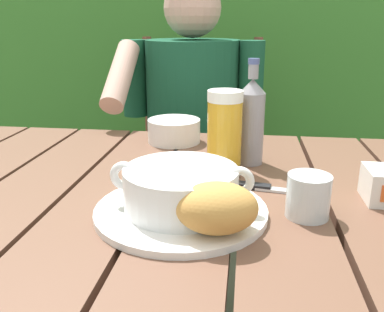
{
  "coord_description": "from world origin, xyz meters",
  "views": [
    {
      "loc": [
        0.09,
        -0.74,
        1.03
      ],
      "look_at": [
        -0.01,
        -0.01,
        0.79
      ],
      "focal_mm": 38.9,
      "sensor_mm": 36.0,
      "label": 1
    }
  ],
  "objects_px": {
    "beer_bottle": "(251,120)",
    "water_glass_small": "(308,196)",
    "chair_near_diner": "(197,161)",
    "serving_plate": "(181,210)",
    "soup_bowl": "(181,187)",
    "table_knife": "(269,188)",
    "person_eating": "(190,122)",
    "beer_glass": "(224,131)",
    "bread_roll": "(217,208)",
    "diner_bowl": "(174,131)"
  },
  "relations": [
    {
      "from": "soup_bowl",
      "to": "table_knife",
      "type": "height_order",
      "value": "soup_bowl"
    },
    {
      "from": "bread_roll",
      "to": "beer_glass",
      "type": "distance_m",
      "value": 0.31
    },
    {
      "from": "chair_near_diner",
      "to": "diner_bowl",
      "type": "bearing_deg",
      "value": -90.0
    },
    {
      "from": "beer_glass",
      "to": "water_glass_small",
      "type": "bearing_deg",
      "value": -54.63
    },
    {
      "from": "person_eating",
      "to": "beer_bottle",
      "type": "xyz_separation_m",
      "value": [
        0.2,
        -0.48,
        0.13
      ]
    },
    {
      "from": "person_eating",
      "to": "serving_plate",
      "type": "relative_size",
      "value": 4.08
    },
    {
      "from": "soup_bowl",
      "to": "table_knife",
      "type": "bearing_deg",
      "value": 38.77
    },
    {
      "from": "soup_bowl",
      "to": "beer_glass",
      "type": "relative_size",
      "value": 1.39
    },
    {
      "from": "water_glass_small",
      "to": "table_knife",
      "type": "xyz_separation_m",
      "value": [
        -0.06,
        0.1,
        -0.03
      ]
    },
    {
      "from": "beer_bottle",
      "to": "water_glass_small",
      "type": "distance_m",
      "value": 0.29
    },
    {
      "from": "bread_roll",
      "to": "table_knife",
      "type": "distance_m",
      "value": 0.22
    },
    {
      "from": "serving_plate",
      "to": "water_glass_small",
      "type": "distance_m",
      "value": 0.21
    },
    {
      "from": "beer_glass",
      "to": "diner_bowl",
      "type": "relative_size",
      "value": 1.24
    },
    {
      "from": "chair_near_diner",
      "to": "table_knife",
      "type": "height_order",
      "value": "chair_near_diner"
    },
    {
      "from": "beer_glass",
      "to": "water_glass_small",
      "type": "relative_size",
      "value": 2.38
    },
    {
      "from": "table_knife",
      "to": "soup_bowl",
      "type": "bearing_deg",
      "value": -141.23
    },
    {
      "from": "chair_near_diner",
      "to": "person_eating",
      "type": "height_order",
      "value": "person_eating"
    },
    {
      "from": "chair_near_diner",
      "to": "diner_bowl",
      "type": "distance_m",
      "value": 0.6
    },
    {
      "from": "person_eating",
      "to": "water_glass_small",
      "type": "relative_size",
      "value": 16.31
    },
    {
      "from": "beer_bottle",
      "to": "table_knife",
      "type": "distance_m",
      "value": 0.19
    },
    {
      "from": "diner_bowl",
      "to": "serving_plate",
      "type": "bearing_deg",
      "value": -78.73
    },
    {
      "from": "serving_plate",
      "to": "diner_bowl",
      "type": "bearing_deg",
      "value": 101.27
    },
    {
      "from": "serving_plate",
      "to": "bread_roll",
      "type": "distance_m",
      "value": 0.11
    },
    {
      "from": "chair_near_diner",
      "to": "person_eating",
      "type": "distance_m",
      "value": 0.29
    },
    {
      "from": "beer_glass",
      "to": "table_knife",
      "type": "distance_m",
      "value": 0.16
    },
    {
      "from": "serving_plate",
      "to": "soup_bowl",
      "type": "bearing_deg",
      "value": 138.37
    },
    {
      "from": "serving_plate",
      "to": "diner_bowl",
      "type": "distance_m",
      "value": 0.44
    },
    {
      "from": "chair_near_diner",
      "to": "serving_plate",
      "type": "relative_size",
      "value": 3.35
    },
    {
      "from": "chair_near_diner",
      "to": "person_eating",
      "type": "xyz_separation_m",
      "value": [
        -0.0,
        -0.2,
        0.21
      ]
    },
    {
      "from": "bread_roll",
      "to": "diner_bowl",
      "type": "distance_m",
      "value": 0.53
    },
    {
      "from": "chair_near_diner",
      "to": "beer_glass",
      "type": "relative_size",
      "value": 5.63
    },
    {
      "from": "table_knife",
      "to": "beer_bottle",
      "type": "bearing_deg",
      "value": 103.23
    },
    {
      "from": "beer_bottle",
      "to": "serving_plate",
      "type": "bearing_deg",
      "value": -112.13
    },
    {
      "from": "beer_glass",
      "to": "beer_bottle",
      "type": "bearing_deg",
      "value": 42.45
    },
    {
      "from": "bread_roll",
      "to": "beer_bottle",
      "type": "bearing_deg",
      "value": 82.11
    },
    {
      "from": "chair_near_diner",
      "to": "beer_bottle",
      "type": "distance_m",
      "value": 0.78
    },
    {
      "from": "beer_glass",
      "to": "chair_near_diner",
      "type": "bearing_deg",
      "value": 101.08
    },
    {
      "from": "water_glass_small",
      "to": "table_knife",
      "type": "distance_m",
      "value": 0.12
    },
    {
      "from": "chair_near_diner",
      "to": "beer_bottle",
      "type": "xyz_separation_m",
      "value": [
        0.2,
        -0.68,
        0.33
      ]
    },
    {
      "from": "person_eating",
      "to": "beer_bottle",
      "type": "relative_size",
      "value": 5.06
    },
    {
      "from": "bread_roll",
      "to": "diner_bowl",
      "type": "relative_size",
      "value": 0.95
    },
    {
      "from": "soup_bowl",
      "to": "beer_bottle",
      "type": "xyz_separation_m",
      "value": [
        0.11,
        0.28,
        0.05
      ]
    },
    {
      "from": "beer_glass",
      "to": "diner_bowl",
      "type": "height_order",
      "value": "beer_glass"
    },
    {
      "from": "chair_near_diner",
      "to": "beer_glass",
      "type": "xyz_separation_m",
      "value": [
        0.14,
        -0.73,
        0.32
      ]
    },
    {
      "from": "table_knife",
      "to": "serving_plate",
      "type": "bearing_deg",
      "value": -141.23
    },
    {
      "from": "person_eating",
      "to": "beer_glass",
      "type": "distance_m",
      "value": 0.57
    },
    {
      "from": "chair_near_diner",
      "to": "diner_bowl",
      "type": "xyz_separation_m",
      "value": [
        0.0,
        -0.53,
        0.27
      ]
    },
    {
      "from": "serving_plate",
      "to": "soup_bowl",
      "type": "distance_m",
      "value": 0.04
    },
    {
      "from": "serving_plate",
      "to": "beer_glass",
      "type": "xyz_separation_m",
      "value": [
        0.06,
        0.23,
        0.08
      ]
    },
    {
      "from": "bread_roll",
      "to": "diner_bowl",
      "type": "height_order",
      "value": "bread_roll"
    }
  ]
}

